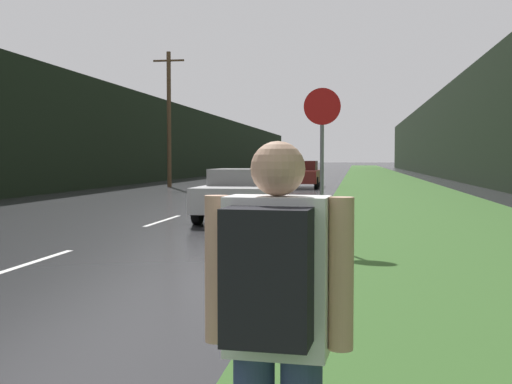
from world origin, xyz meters
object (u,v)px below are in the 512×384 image
(car_passing_far, at_px, (302,174))
(stop_sign, at_px, (322,150))
(car_passing_near, at_px, (243,193))
(hitchhiker_with_backpack, at_px, (276,328))

(car_passing_far, bearing_deg, stop_sign, 95.55)
(car_passing_near, xyz_separation_m, car_passing_far, (-0.00, 19.14, 0.06))
(stop_sign, height_order, hitchhiker_with_backpack, stop_sign)
(hitchhiker_with_backpack, distance_m, car_passing_far, 33.52)
(stop_sign, bearing_deg, hitchhiker_with_backpack, -88.07)
(car_passing_far, bearing_deg, hitchhiker_with_backpack, 94.54)
(hitchhiker_with_backpack, relative_size, car_passing_far, 0.35)
(car_passing_near, bearing_deg, hitchhiker_with_backpack, 100.52)
(car_passing_near, bearing_deg, car_passing_far, -90.00)
(hitchhiker_with_backpack, xyz_separation_m, car_passing_near, (-2.65, 14.27, -0.27))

